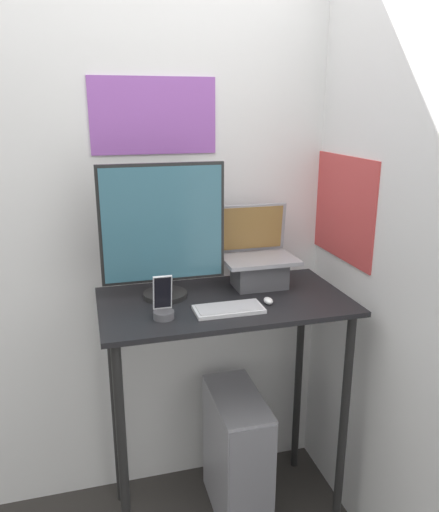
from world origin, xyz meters
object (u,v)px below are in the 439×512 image
laptop (258,264)px  mouse (268,301)px  cell_phone (163,307)px  keyboard (229,309)px  monitor (163,235)px  computer_tower (237,455)px

laptop → mouse: size_ratio=6.25×
cell_phone → keyboard: bearing=-0.2°
mouse → monitor: bearing=154.8°
laptop → cell_phone: size_ratio=2.07×
keyboard → computer_tower: bearing=58.8°
laptop → monitor: 0.44m
cell_phone → mouse: bearing=4.0°
cell_phone → computer_tower: bearing=22.1°
monitor → cell_phone: size_ratio=3.30×
keyboard → mouse: (0.17, 0.03, 0.00)m
laptop → computer_tower: bearing=-138.4°
laptop → cell_phone: 0.50m
mouse → computer_tower: bearing=130.6°
mouse → computer_tower: 0.78m
computer_tower → monitor: bearing=165.6°
cell_phone → laptop: bearing=28.1°
computer_tower → cell_phone: bearing=-157.9°
mouse → laptop: bearing=81.5°
keyboard → computer_tower: (0.08, 0.13, -0.76)m
monitor → cell_phone: bearing=-100.8°
mouse → cell_phone: 0.41m
laptop → keyboard: (-0.20, -0.24, -0.09)m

